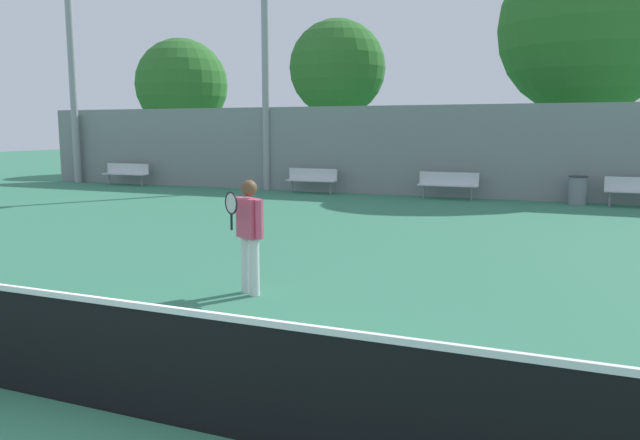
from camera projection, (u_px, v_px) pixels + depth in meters
name	position (u px, v px, depth m)	size (l,w,h in m)	color
ground_plane	(147.00, 419.00, 4.94)	(100.00, 100.00, 0.00)	#337556
tennis_net	(145.00, 361.00, 4.87)	(10.95, 0.09, 0.95)	black
tennis_player	(249.00, 229.00, 8.56)	(0.54, 0.51, 1.59)	silver
bench_courtside_near	(635.00, 189.00, 18.16)	(1.67, 0.40, 0.88)	silver
bench_courtside_far	(312.00, 178.00, 22.10)	(1.84, 0.40, 0.88)	silver
bench_adjacent_court	(448.00, 182.00, 20.25)	(1.94, 0.40, 0.88)	silver
bench_by_gate	(126.00, 172.00, 25.23)	(2.06, 0.40, 0.88)	silver
light_pole_near_left	(70.00, 37.00, 25.78)	(0.90, 0.60, 10.83)	#939399
light_pole_far_right	(265.00, 54.00, 22.73)	(0.90, 0.60, 8.48)	#939399
trash_bin	(578.00, 190.00, 18.80)	(0.56, 0.56, 0.87)	gray
back_fence	(480.00, 152.00, 20.31)	(35.96, 0.06, 3.06)	gray
tree_green_tall	(588.00, 28.00, 23.24)	(6.56, 6.56, 9.30)	brown
tree_green_broad	(337.00, 68.00, 28.53)	(4.40, 4.40, 7.23)	brown
tree_dark_dense	(182.00, 85.00, 32.18)	(4.72, 4.72, 6.87)	brown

